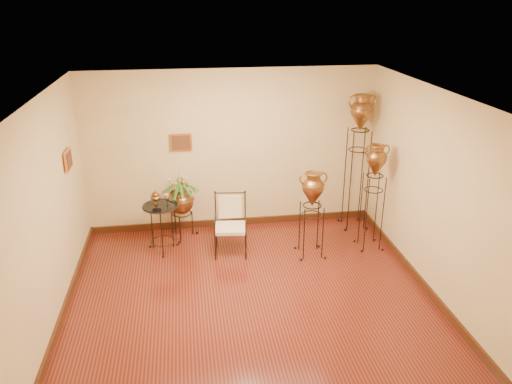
{
  "coord_description": "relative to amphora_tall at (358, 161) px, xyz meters",
  "views": [
    {
      "loc": [
        -0.78,
        -5.69,
        3.96
      ],
      "look_at": [
        0.25,
        1.3,
        1.1
      ],
      "focal_mm": 35.0,
      "sensor_mm": 36.0,
      "label": 1
    }
  ],
  "objects": [
    {
      "name": "side_table",
      "position": [
        -3.38,
        -0.45,
        -0.81
      ],
      "size": [
        0.73,
        0.73,
        1.02
      ],
      "rotation": [
        0.0,
        0.0,
        0.41
      ],
      "color": "black",
      "rests_on": "ground"
    },
    {
      "name": "armchair",
      "position": [
        -2.29,
        -0.72,
        -0.73
      ],
      "size": [
        0.6,
        0.57,
        0.98
      ],
      "rotation": [
        0.0,
        0.0,
        -0.11
      ],
      "color": "black",
      "rests_on": "ground"
    },
    {
      "name": "amphora_mid",
      "position": [
        0.0,
        -0.82,
        -0.33
      ],
      "size": [
        0.45,
        0.45,
        1.78
      ],
      "rotation": [
        0.0,
        0.0,
        0.14
      ],
      "color": "black",
      "rests_on": "ground"
    },
    {
      "name": "ground",
      "position": [
        -2.15,
        -2.15,
        -1.23
      ],
      "size": [
        5.0,
        5.0,
        0.0
      ],
      "primitive_type": "plane",
      "color": "maroon",
      "rests_on": "ground"
    },
    {
      "name": "room_shell",
      "position": [
        -2.16,
        -2.14,
        0.51
      ],
      "size": [
        5.02,
        5.02,
        2.81
      ],
      "color": "beige",
      "rests_on": "ground"
    },
    {
      "name": "planter_urn",
      "position": [
        -3.05,
        -0.0,
        -0.52
      ],
      "size": [
        0.83,
        0.83,
        1.27
      ],
      "rotation": [
        0.0,
        0.0,
        0.25
      ],
      "color": "black",
      "rests_on": "ground"
    },
    {
      "name": "amphora_tall",
      "position": [
        0.0,
        0.0,
        0.0
      ],
      "size": [
        0.53,
        0.53,
        2.4
      ],
      "rotation": [
        0.0,
        0.0,
        -0.13
      ],
      "color": "black",
      "rests_on": "ground"
    },
    {
      "name": "amphora_short",
      "position": [
        -1.03,
        -0.92,
        -0.52
      ],
      "size": [
        0.45,
        0.45,
        1.42
      ],
      "rotation": [
        0.0,
        0.0,
        0.05
      ],
      "color": "black",
      "rests_on": "ground"
    }
  ]
}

